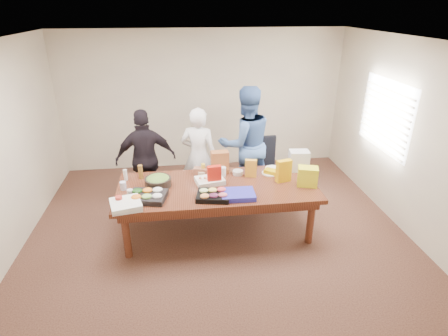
{
  "coord_description": "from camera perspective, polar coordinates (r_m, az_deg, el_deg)",
  "views": [
    {
      "loc": [
        -0.49,
        -4.52,
        3.1
      ],
      "look_at": [
        0.11,
        0.1,
        0.98
      ],
      "focal_mm": 29.05,
      "sensor_mm": 36.0,
      "label": 1
    }
  ],
  "objects": [
    {
      "name": "window_panel",
      "position": [
        6.25,
        24.03,
        7.54
      ],
      "size": [
        0.03,
        1.4,
        1.1
      ],
      "primitive_type": "cube",
      "color": "white",
      "rests_on": "wall_right"
    },
    {
      "name": "window_blinds",
      "position": [
        6.23,
        23.71,
        7.54
      ],
      "size": [
        0.04,
        1.36,
        1.0
      ],
      "primitive_type": "cube",
      "color": "beige",
      "rests_on": "wall_right"
    },
    {
      "name": "pizza_box_lower",
      "position": [
        4.76,
        -15.05,
        -5.74
      ],
      "size": [
        0.42,
        0.42,
        0.04
      ],
      "primitive_type": "cube",
      "rotation": [
        0.0,
        0.0,
        0.17
      ],
      "color": "silver",
      "rests_on": "conference_table"
    },
    {
      "name": "person_right",
      "position": [
        6.06,
        3.41,
        3.83
      ],
      "size": [
        1.06,
        0.9,
        1.93
      ],
      "primitive_type": "imported",
      "rotation": [
        0.0,
        0.0,
        3.33
      ],
      "color": "#4165A4",
      "rests_on": "floor"
    },
    {
      "name": "chip_bag_orange",
      "position": [
        5.36,
        4.26,
        -0.04
      ],
      "size": [
        0.18,
        0.11,
        0.27
      ],
      "primitive_type": "cube",
      "rotation": [
        0.0,
        0.0,
        -0.23
      ],
      "color": "gold",
      "rests_on": "conference_table"
    },
    {
      "name": "ranch_bottle",
      "position": [
        5.44,
        -15.25,
        -1.06
      ],
      "size": [
        0.06,
        0.06,
        0.17
      ],
      "primitive_type": "cylinder",
      "rotation": [
        0.0,
        0.0,
        0.1
      ],
      "color": "silver",
      "rests_on": "conference_table"
    },
    {
      "name": "conference_table",
      "position": [
        5.3,
        -1.04,
        -6.43
      ],
      "size": [
        2.8,
        1.2,
        0.75
      ],
      "primitive_type": "cube",
      "color": "#4C1C0F",
      "rests_on": "floor"
    },
    {
      "name": "office_chair",
      "position": [
        6.17,
        6.44,
        -0.5
      ],
      "size": [
        0.52,
        0.52,
        1.02
      ],
      "primitive_type": "cube",
      "rotation": [
        0.0,
        0.0,
        -0.0
      ],
      "color": "black",
      "rests_on": "floor"
    },
    {
      "name": "veggie_tray",
      "position": [
        4.88,
        -11.96,
        -4.43
      ],
      "size": [
        0.55,
        0.47,
        0.07
      ],
      "primitive_type": "cube",
      "rotation": [
        0.0,
        0.0,
        -0.23
      ],
      "color": "black",
      "rests_on": "conference_table"
    },
    {
      "name": "chip_bag_red",
      "position": [
        5.1,
        -1.54,
        -1.16
      ],
      "size": [
        0.2,
        0.1,
        0.28
      ],
      "primitive_type": "cube",
      "rotation": [
        0.0,
        0.0,
        0.1
      ],
      "color": "red",
      "rests_on": "conference_table"
    },
    {
      "name": "dressing_bottle",
      "position": [
        5.43,
        -13.0,
        -0.6
      ],
      "size": [
        0.07,
        0.07,
        0.21
      ],
      "primitive_type": "cylinder",
      "rotation": [
        0.0,
        0.0,
        -0.09
      ],
      "color": "brown",
      "rests_on": "conference_table"
    },
    {
      "name": "banana_bunch",
      "position": [
        5.5,
        7.52,
        -0.64
      ],
      "size": [
        0.25,
        0.23,
        0.07
      ],
      "primitive_type": "cube",
      "rotation": [
        0.0,
        0.0,
        -0.64
      ],
      "color": "#DBB306",
      "rests_on": "conference_table"
    },
    {
      "name": "sheet_cake",
      "position": [
        5.2,
        -2.25,
        -1.99
      ],
      "size": [
        0.44,
        0.37,
        0.07
      ],
      "primitive_type": "cube",
      "rotation": [
        0.0,
        0.0,
        0.2
      ],
      "color": "white",
      "rests_on": "conference_table"
    },
    {
      "name": "pizza_box_upper",
      "position": [
        4.73,
        -15.22,
        -5.38
      ],
      "size": [
        0.45,
        0.45,
        0.04
      ],
      "primitive_type": "cube",
      "rotation": [
        0.0,
        0.0,
        0.26
      ],
      "color": "white",
      "rests_on": "pizza_box_lower"
    },
    {
      "name": "mustard_bottle",
      "position": [
        5.43,
        -3.28,
        -0.19
      ],
      "size": [
        0.06,
        0.06,
        0.18
      ],
      "primitive_type": "cylinder",
      "rotation": [
        0.0,
        0.0,
        -0.04
      ],
      "color": "gold",
      "rests_on": "conference_table"
    },
    {
      "name": "plate_a",
      "position": [
        5.53,
        7.22,
        -0.81
      ],
      "size": [
        0.28,
        0.28,
        0.01
      ],
      "primitive_type": "cylinder",
      "rotation": [
        0.0,
        0.0,
        -0.19
      ],
      "color": "white",
      "rests_on": "conference_table"
    },
    {
      "name": "salad_bowl",
      "position": [
        5.18,
        -10.33,
        -2.17
      ],
      "size": [
        0.43,
        0.43,
        0.12
      ],
      "primitive_type": "cylinder",
      "rotation": [
        0.0,
        0.0,
        0.17
      ],
      "color": "black",
      "rests_on": "conference_table"
    },
    {
      "name": "wall_back",
      "position": [
        7.26,
        -3.34,
        10.49
      ],
      "size": [
        5.5,
        0.04,
        2.7
      ],
      "primitive_type": "cube",
      "color": "beige",
      "rests_on": "floor"
    },
    {
      "name": "fruit_tray",
      "position": [
        4.8,
        -1.7,
        -4.38
      ],
      "size": [
        0.49,
        0.42,
        0.07
      ],
      "primitive_type": "cube",
      "rotation": [
        0.0,
        0.0,
        -0.19
      ],
      "color": "black",
      "rests_on": "conference_table"
    },
    {
      "name": "dip_bowl_b",
      "position": [
        5.46,
        -3.44,
        -0.71
      ],
      "size": [
        0.18,
        0.18,
        0.06
      ],
      "primitive_type": "cylinder",
      "rotation": [
        0.0,
        0.0,
        0.18
      ],
      "color": "beige",
      "rests_on": "conference_table"
    },
    {
      "name": "chip_bag_blue",
      "position": [
        4.83,
        2.19,
        -4.19
      ],
      "size": [
        0.46,
        0.35,
        0.07
      ],
      "primitive_type": "cube",
      "rotation": [
        0.0,
        0.0,
        -0.03
      ],
      "color": "#2D2BB1",
      "rests_on": "conference_table"
    },
    {
      "name": "floor",
      "position": [
        5.51,
        -1.01,
        -9.87
      ],
      "size": [
        5.5,
        5.0,
        0.02
      ],
      "primitive_type": "cube",
      "color": "#47301E",
      "rests_on": "ground"
    },
    {
      "name": "dip_bowl_a",
      "position": [
        5.45,
        2.2,
        -0.71
      ],
      "size": [
        0.19,
        0.19,
        0.06
      ],
      "primitive_type": "cylinder",
      "rotation": [
        0.0,
        0.0,
        0.22
      ],
      "color": "beige",
      "rests_on": "conference_table"
    },
    {
      "name": "red_cup",
      "position": [
        4.82,
        -16.19,
        -4.96
      ],
      "size": [
        0.1,
        0.1,
        0.12
      ],
      "primitive_type": "cylinder",
      "rotation": [
        0.0,
        0.0,
        -0.1
      ],
      "color": "#B02E22",
      "rests_on": "conference_table"
    },
    {
      "name": "chip_bag_yellow",
      "position": [
        5.26,
        9.38,
        -0.45
      ],
      "size": [
        0.23,
        0.14,
        0.33
      ],
      "primitive_type": "cube",
      "rotation": [
        0.0,
        0.0,
        0.26
      ],
      "color": "#E1A70B",
      "rests_on": "conference_table"
    },
    {
      "name": "grocery_bag_yellow",
      "position": [
        5.22,
        13.01,
        -1.3
      ],
      "size": [
        0.32,
        0.26,
        0.27
      ],
      "primitive_type": "cube",
      "rotation": [
        0.0,
        0.0,
        -0.3
      ],
      "color": "yellow",
      "rests_on": "conference_table"
    },
    {
      "name": "wall_right",
      "position": [
        5.83,
        26.9,
        4.31
      ],
      "size": [
        0.04,
        5.0,
        2.7
      ],
      "primitive_type": "cube",
      "color": "beige",
      "rests_on": "floor"
    },
    {
      "name": "plate_b",
      "position": [
        5.69,
        7.68,
        -0.07
      ],
      "size": [
        0.28,
        0.28,
        0.02
      ],
      "primitive_type": "cylinder",
      "rotation": [
        0.0,
        0.0,
        -0.15
      ],
      "color": "white",
      "rests_on": "conference_table"
    },
    {
      "name": "wall_front",
      "position": [
        2.72,
        4.91,
        -15.68
      ],
      "size": [
        5.5,
        0.04,
        2.7
      ],
      "primitive_type": "cube",
      "color": "beige",
      "rests_on": "floor"
    },
    {
      "name": "bread_loaf",
      "position": [
        5.45,
        -3.39,
        -0.5
      ],
      "size": [
        0.28,
        0.18,
        0.11
      ],
      "primitive_type": "cube",
      "rotation": [
        0.0,
        0.0,
        -0.26
      ],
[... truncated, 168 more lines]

